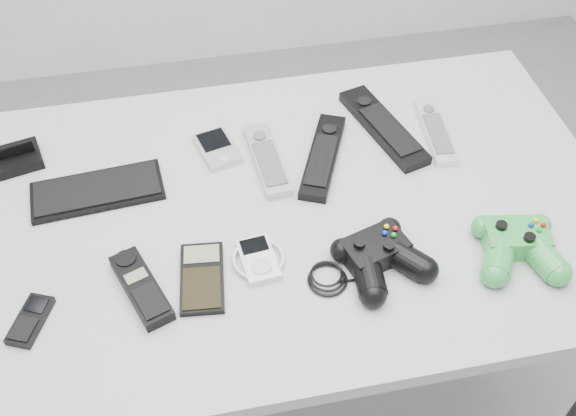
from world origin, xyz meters
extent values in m
cube|color=#A8A8AA|center=(0.08, 0.10, 0.79)|extent=(1.21, 0.78, 0.03)
cylinder|color=black|center=(-0.47, 0.43, 0.39)|extent=(0.04, 0.04, 0.78)
cylinder|color=black|center=(0.62, 0.43, 0.39)|extent=(0.04, 0.04, 0.78)
cube|color=black|center=(-0.29, 0.20, 0.81)|extent=(0.25, 0.12, 0.02)
cube|color=black|center=(-0.45, 0.31, 0.83)|extent=(0.11, 0.10, 0.05)
cube|color=#B0B1B7|center=(-0.05, 0.27, 0.82)|extent=(0.09, 0.12, 0.02)
cube|color=#B0B1B7|center=(0.04, 0.22, 0.82)|extent=(0.07, 0.21, 0.02)
cube|color=black|center=(0.15, 0.20, 0.82)|extent=(0.14, 0.24, 0.02)
cube|color=black|center=(0.29, 0.26, 0.82)|extent=(0.13, 0.27, 0.02)
cube|color=silver|center=(0.40, 0.23, 0.82)|extent=(0.06, 0.20, 0.02)
cube|color=black|center=(-0.40, -0.08, 0.82)|extent=(0.08, 0.10, 0.02)
cube|color=black|center=(-0.22, -0.05, 0.82)|extent=(0.10, 0.17, 0.03)
cube|color=black|center=(-0.12, -0.05, 0.81)|extent=(0.09, 0.15, 0.01)
cube|color=silver|center=(-0.02, -0.03, 0.82)|extent=(0.10, 0.11, 0.02)
camera|label=1|loc=(-0.11, -0.74, 1.74)|focal=42.00mm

